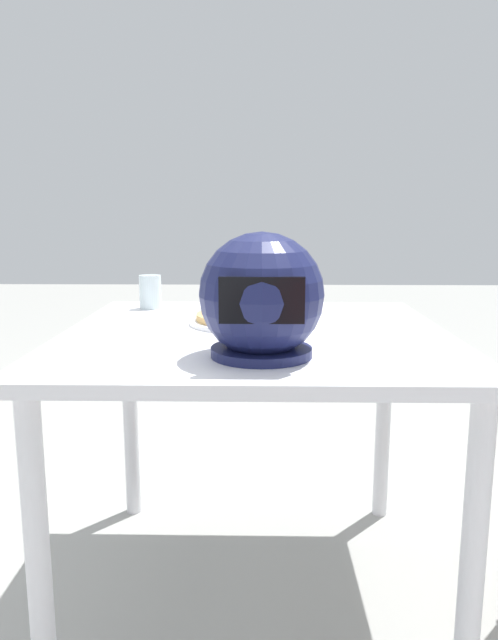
{
  "coord_description": "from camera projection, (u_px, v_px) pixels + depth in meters",
  "views": [
    {
      "loc": [
        -0.01,
        1.5,
        1.05
      ],
      "look_at": [
        0.02,
        -0.05,
        0.76
      ],
      "focal_mm": 33.04,
      "sensor_mm": 36.0,
      "label": 1
    }
  ],
  "objects": [
    {
      "name": "drinking_glass",
      "position": [
        150.0,
        292.0,
        1.88
      ],
      "size": [
        0.07,
        0.07,
        0.11
      ],
      "primitive_type": "cylinder",
      "color": "silver",
      "rests_on": "dining_table"
    },
    {
      "name": "pizza_plate",
      "position": [
        243.0,
        322.0,
        1.62
      ],
      "size": [
        0.29,
        0.29,
        0.01
      ],
      "primitive_type": "cylinder",
      "color": "white",
      "rests_on": "dining_table"
    },
    {
      "name": "ground_plane",
      "position": [
        255.0,
        588.0,
        1.66
      ],
      "size": [
        14.0,
        14.0,
        0.0
      ],
      "primitive_type": "plane",
      "color": "#9E9E99"
    },
    {
      "name": "motorcycle_helmet",
      "position": [
        262.0,
        298.0,
        1.24
      ],
      "size": [
        0.27,
        0.27,
        0.27
      ],
      "color": "#191E4C",
      "rests_on": "dining_table"
    },
    {
      "name": "dining_table",
      "position": [
        256.0,
        364.0,
        1.55
      ],
      "size": [
        0.99,
        0.98,
        0.74
      ],
      "color": "white",
      "rests_on": "ground"
    },
    {
      "name": "pizza",
      "position": [
        243.0,
        315.0,
        1.62
      ],
      "size": [
        0.26,
        0.26,
        0.05
      ],
      "color": "tan",
      "rests_on": "pizza_plate"
    }
  ]
}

